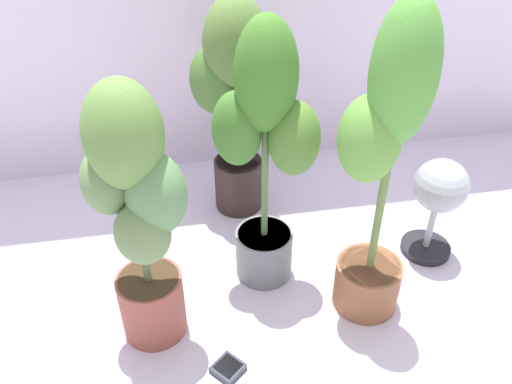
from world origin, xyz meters
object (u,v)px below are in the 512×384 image
Objects in this scene: potted_plant_back_center at (236,93)px; potted_plant_front_left at (138,212)px; potted_plant_center at (267,148)px; potted_plant_front_right at (382,163)px; hygrometer_box at (228,368)px; floor_fan at (439,194)px.

potted_plant_back_center reaches higher than potted_plant_front_left.
potted_plant_front_left is (-0.38, -0.19, -0.04)m from potted_plant_center.
potted_plant_front_right reaches higher than hygrometer_box.
floor_fan is (0.79, 0.39, 0.25)m from hygrometer_box.
floor_fan is at bearing 0.43° from potted_plant_center.
potted_plant_front_left is 0.67m from potted_plant_front_right.
potted_plant_back_center is at bearing 95.18° from potted_plant_center.
potted_plant_front_right is 0.74m from hygrometer_box.
potted_plant_front_right is 8.98× the size of hygrometer_box.
potted_plant_back_center is at bearing 118.61° from potted_plant_front_right.
potted_plant_center is at bearing 146.25° from potted_plant_front_right.
potted_plant_back_center is at bearing -51.76° from hygrometer_box.
potted_plant_center is at bearing -47.56° from floor_fan.
floor_fan is at bearing -104.89° from hygrometer_box.
potted_plant_back_center is 0.68m from potted_plant_front_left.
potted_plant_front_left is at bearing 4.82° from hygrometer_box.
potted_plant_center is 1.07× the size of potted_plant_back_center.
potted_plant_front_left is 0.54m from hygrometer_box.
floor_fan is (0.32, 0.19, -0.29)m from potted_plant_front_right.
potted_plant_back_center is 0.94m from hygrometer_box.
potted_plant_front_right is at bearing 0.15° from potted_plant_front_left.
potted_plant_back_center is 7.57× the size of hygrometer_box.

